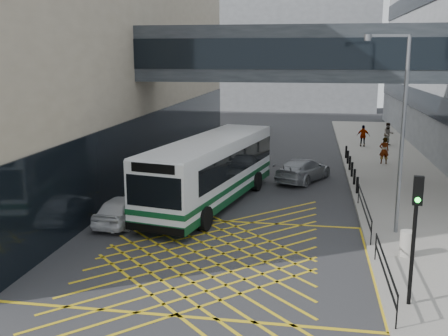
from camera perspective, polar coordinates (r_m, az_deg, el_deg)
The scene contains 17 objects.
ground at distance 19.85m, azimuth -1.94°, elevation -9.78°, with size 120.00×120.00×0.00m, color #333335.
building_far at distance 78.26m, azimuth 5.49°, elevation 13.27°, with size 28.00×16.00×18.00m, color gray.
skybridge at distance 30.05m, azimuth 8.38°, elevation 12.19°, with size 20.00×4.10×3.00m.
pavement at distance 34.26m, azimuth 18.19°, elevation -0.82°, with size 6.00×54.00×0.16m, color gray.
box_junction at distance 19.85m, azimuth -1.94°, elevation -9.77°, with size 12.00×9.00×0.01m.
bus at distance 26.40m, azimuth -1.36°, elevation -0.15°, with size 5.10×12.20×3.33m.
car_white at distance 24.00m, azimuth -10.90°, elevation -4.41°, with size 1.70×4.15×1.32m, color silver.
car_dark at distance 28.19m, azimuth -3.02°, elevation -1.54°, with size 1.87×4.77×1.49m, color black.
car_silver at distance 31.81m, azimuth 8.61°, elevation -0.11°, with size 1.98×4.70×1.46m, color gray.
traffic_light at distance 16.03m, azimuth 20.10°, elevation -5.58°, with size 0.29×0.47×3.96m.
street_lamp at distance 22.24m, azimuth 18.49°, elevation 4.66°, with size 1.84×0.41×8.06m.
litter_bin at distance 20.62m, azimuth 19.32°, elevation -7.76°, with size 0.55×0.55×0.94m, color #ADA89E.
kerb_railings at distance 21.01m, azimuth 15.84°, elevation -6.44°, with size 0.05×12.54×1.00m.
bollards at distance 33.83m, azimuth 13.65°, elevation 0.21°, with size 0.14×10.14×0.90m.
pedestrian_a at distance 37.33m, azimuth 17.03°, elevation 1.82°, with size 0.72×0.51×1.80m, color gray.
pedestrian_b at distance 45.13m, azimuth 17.44°, elevation 3.53°, with size 0.90×0.52×1.84m, color gray.
pedestrian_c at distance 43.94m, azimuth 14.91°, elevation 3.39°, with size 1.03×0.49×1.74m, color gray.
Camera 1 is at (3.69, -18.04, 7.42)m, focal length 42.00 mm.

